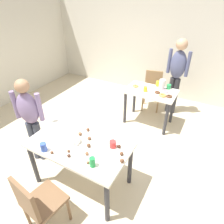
# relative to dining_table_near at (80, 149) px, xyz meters

# --- Properties ---
(ground_plane) EXTENTS (6.40, 6.40, 0.00)m
(ground_plane) POSITION_rel_dining_table_near_xyz_m (0.12, 0.18, -0.65)
(ground_plane) COLOR beige
(wall_back) EXTENTS (6.40, 0.10, 2.60)m
(wall_back) POSITION_rel_dining_table_near_xyz_m (0.12, 3.38, 0.65)
(wall_back) COLOR beige
(wall_back) RESTS_ON ground_plane
(dining_table_near) EXTENTS (1.30, 0.76, 0.75)m
(dining_table_near) POSITION_rel_dining_table_near_xyz_m (0.00, 0.00, 0.00)
(dining_table_near) COLOR silver
(dining_table_near) RESTS_ON ground_plane
(dining_table_far) EXTENTS (0.97, 0.60, 0.75)m
(dining_table_far) POSITION_rel_dining_table_near_xyz_m (0.29, 1.91, -0.04)
(dining_table_far) COLOR silver
(dining_table_far) RESTS_ON ground_plane
(chair_near_table) EXTENTS (0.45, 0.45, 0.87)m
(chair_near_table) POSITION_rel_dining_table_near_xyz_m (-0.02, -0.76, -0.16)
(chair_near_table) COLOR brown
(chair_near_table) RESTS_ON ground_plane
(chair_far_table) EXTENTS (0.48, 0.48, 0.87)m
(chair_far_table) POSITION_rel_dining_table_near_xyz_m (0.13, 2.56, -0.16)
(chair_far_table) COLOR olive
(chair_far_table) RESTS_ON ground_plane
(person_girl_near) EXTENTS (0.45, 0.29, 1.42)m
(person_girl_near) POSITION_rel_dining_table_near_xyz_m (-0.93, 0.05, 0.19)
(person_girl_near) COLOR #383D4C
(person_girl_near) RESTS_ON ground_plane
(person_adult_far) EXTENTS (0.45, 0.23, 1.64)m
(person_adult_far) POSITION_rel_dining_table_near_xyz_m (0.60, 2.55, 0.34)
(person_adult_far) COLOR #28282D
(person_adult_far) RESTS_ON ground_plane
(mixing_bowl) EXTENTS (0.17, 0.17, 0.07)m
(mixing_bowl) POSITION_rel_dining_table_near_xyz_m (-0.07, -0.02, 0.13)
(mixing_bowl) COLOR white
(mixing_bowl) RESTS_ON dining_table_near
(soda_can) EXTENTS (0.07, 0.07, 0.12)m
(soda_can) POSITION_rel_dining_table_near_xyz_m (0.36, -0.23, 0.16)
(soda_can) COLOR #198438
(soda_can) RESTS_ON dining_table_near
(fork_near) EXTENTS (0.17, 0.02, 0.01)m
(fork_near) POSITION_rel_dining_table_near_xyz_m (-0.24, 0.23, 0.10)
(fork_near) COLOR silver
(fork_near) RESTS_ON dining_table_near
(cup_near_0) EXTENTS (0.08, 0.08, 0.09)m
(cup_near_0) POSITION_rel_dining_table_near_xyz_m (0.41, 0.15, 0.14)
(cup_near_0) COLOR red
(cup_near_0) RESTS_ON dining_table_near
(cup_near_1) EXTENTS (0.08, 0.08, 0.12)m
(cup_near_1) POSITION_rel_dining_table_near_xyz_m (-0.30, -0.31, 0.16)
(cup_near_1) COLOR #3351B2
(cup_near_1) RESTS_ON dining_table_near
(cake_ball_0) EXTENTS (0.04, 0.04, 0.04)m
(cake_ball_0) POSITION_rel_dining_table_near_xyz_m (0.29, -0.23, 0.12)
(cake_ball_0) COLOR brown
(cake_ball_0) RESTS_ON dining_table_near
(cake_ball_1) EXTENTS (0.05, 0.05, 0.05)m
(cake_ball_1) POSITION_rel_dining_table_near_xyz_m (-0.05, 0.27, 0.12)
(cake_ball_1) COLOR brown
(cake_ball_1) RESTS_ON dining_table_near
(cake_ball_2) EXTENTS (0.05, 0.05, 0.05)m
(cake_ball_2) POSITION_rel_dining_table_near_xyz_m (0.48, 0.18, 0.12)
(cake_ball_2) COLOR #3D2319
(cake_ball_2) RESTS_ON dining_table_near
(cake_ball_3) EXTENTS (0.05, 0.05, 0.05)m
(cake_ball_3) POSITION_rel_dining_table_near_xyz_m (0.57, 0.08, 0.12)
(cake_ball_3) COLOR brown
(cake_ball_3) RESTS_ON dining_table_near
(cake_ball_4) EXTENTS (0.04, 0.04, 0.04)m
(cake_ball_4) POSITION_rel_dining_table_near_xyz_m (0.04, -0.25, 0.12)
(cake_ball_4) COLOR #3D2319
(cake_ball_4) RESTS_ON dining_table_near
(cake_ball_5) EXTENTS (0.04, 0.04, 0.04)m
(cake_ball_5) POSITION_rel_dining_table_near_xyz_m (-0.02, -0.19, 0.12)
(cake_ball_5) COLOR brown
(cake_ball_5) RESTS_ON dining_table_near
(cake_ball_6) EXTENTS (0.05, 0.05, 0.05)m
(cake_ball_6) POSITION_rel_dining_table_near_xyz_m (0.62, -0.02, 0.12)
(cake_ball_6) COLOR brown
(cake_ball_6) RESTS_ON dining_table_near
(cake_ball_7) EXTENTS (0.05, 0.05, 0.05)m
(cake_ball_7) POSITION_rel_dining_table_near_xyz_m (0.14, 0.01, 0.12)
(cake_ball_7) COLOR brown
(cake_ball_7) RESTS_ON dining_table_near
(cake_ball_8) EXTENTS (0.04, 0.04, 0.04)m
(cake_ball_8) POSITION_rel_dining_table_near_xyz_m (0.20, -0.12, 0.12)
(cake_ball_8) COLOR brown
(cake_ball_8) RESTS_ON dining_table_near
(cake_ball_9) EXTENTS (0.04, 0.04, 0.04)m
(cake_ball_9) POSITION_rel_dining_table_near_xyz_m (-0.18, -0.31, 0.12)
(cake_ball_9) COLOR brown
(cake_ball_9) RESTS_ON dining_table_near
(cake_ball_10) EXTENTS (0.05, 0.05, 0.05)m
(cake_ball_10) POSITION_rel_dining_table_near_xyz_m (0.07, 0.12, 0.12)
(cake_ball_10) COLOR brown
(cake_ball_10) RESTS_ON dining_table_near
(cake_ball_11) EXTENTS (0.05, 0.05, 0.05)m
(cake_ball_11) POSITION_rel_dining_table_near_xyz_m (-0.09, 0.14, 0.12)
(cake_ball_11) COLOR brown
(cake_ball_11) RESTS_ON dining_table_near
(pitcher_far) EXTENTS (0.11, 0.11, 0.20)m
(pitcher_far) POSITION_rel_dining_table_near_xyz_m (0.45, 2.06, 0.20)
(pitcher_far) COLOR white
(pitcher_far) RESTS_ON dining_table_far
(cup_far_0) EXTENTS (0.08, 0.08, 0.10)m
(cup_far_0) POSITION_rel_dining_table_near_xyz_m (0.34, 2.16, 0.15)
(cup_far_0) COLOR yellow
(cup_far_0) RESTS_ON dining_table_far
(cup_far_1) EXTENTS (0.08, 0.08, 0.09)m
(cup_far_1) POSITION_rel_dining_table_near_xyz_m (0.57, 2.14, 0.14)
(cup_far_1) COLOR green
(cup_far_1) RESTS_ON dining_table_far
(cup_far_2) EXTENTS (0.07, 0.07, 0.10)m
(cup_far_2) POSITION_rel_dining_table_near_xyz_m (0.21, 1.82, 0.15)
(cup_far_2) COLOR yellow
(cup_far_2) RESTS_ON dining_table_far
(donut_far_0) EXTENTS (0.11, 0.11, 0.03)m
(donut_far_0) POSITION_rel_dining_table_near_xyz_m (0.25, 2.04, 0.11)
(donut_far_0) COLOR white
(donut_far_0) RESTS_ON dining_table_far
(donut_far_1) EXTENTS (0.12, 0.12, 0.04)m
(donut_far_1) POSITION_rel_dining_table_near_xyz_m (-0.04, 1.92, 0.11)
(donut_far_1) COLOR gold
(donut_far_1) RESTS_ON dining_table_far
(donut_far_2) EXTENTS (0.11, 0.11, 0.03)m
(donut_far_2) POSITION_rel_dining_table_near_xyz_m (0.55, 1.98, 0.11)
(donut_far_2) COLOR pink
(donut_far_2) RESTS_ON dining_table_far
(donut_far_3) EXTENTS (0.11, 0.11, 0.03)m
(donut_far_3) POSITION_rel_dining_table_near_xyz_m (0.43, 1.86, 0.11)
(donut_far_3) COLOR brown
(donut_far_3) RESTS_ON dining_table_far
(donut_far_4) EXTENTS (0.14, 0.14, 0.04)m
(donut_far_4) POSITION_rel_dining_table_near_xyz_m (0.56, 1.78, 0.12)
(donut_far_4) COLOR gold
(donut_far_4) RESTS_ON dining_table_far
(donut_far_5) EXTENTS (0.12, 0.12, 0.03)m
(donut_far_5) POSITION_rel_dining_table_near_xyz_m (0.67, 1.81, 0.11)
(donut_far_5) COLOR brown
(donut_far_5) RESTS_ON dining_table_far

